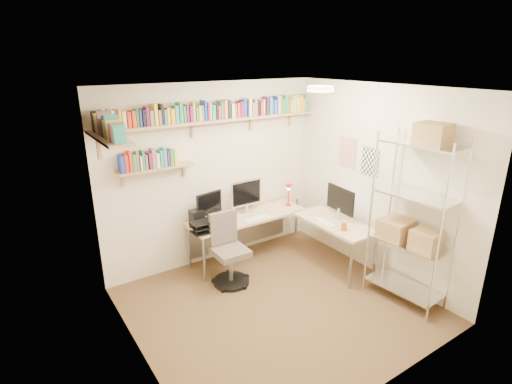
% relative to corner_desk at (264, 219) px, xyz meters
% --- Properties ---
extents(ground, '(3.20, 3.20, 0.00)m').
position_rel_corner_desk_xyz_m(ground, '(-0.48, -0.96, -0.66)').
color(ground, '#4E3521').
rests_on(ground, ground).
extents(room_shell, '(3.24, 3.04, 2.52)m').
position_rel_corner_desk_xyz_m(room_shell, '(-0.47, -0.96, 0.89)').
color(room_shell, beige).
rests_on(room_shell, ground).
extents(wall_shelves, '(3.12, 1.09, 0.79)m').
position_rel_corner_desk_xyz_m(wall_shelves, '(-0.87, 0.34, 1.36)').
color(wall_shelves, tan).
rests_on(wall_shelves, ground).
extents(corner_desk, '(2.06, 1.71, 1.16)m').
position_rel_corner_desk_xyz_m(corner_desk, '(0.00, 0.00, 0.00)').
color(corner_desk, beige).
rests_on(corner_desk, ground).
extents(office_chair, '(0.49, 0.50, 0.93)m').
position_rel_corner_desk_xyz_m(office_chair, '(-0.67, -0.17, -0.27)').
color(office_chair, black).
rests_on(office_chair, ground).
extents(wire_rack, '(0.50, 0.91, 2.15)m').
position_rel_corner_desk_xyz_m(wire_rack, '(0.88, -1.69, 0.51)').
color(wire_rack, silver).
rests_on(wire_rack, ground).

